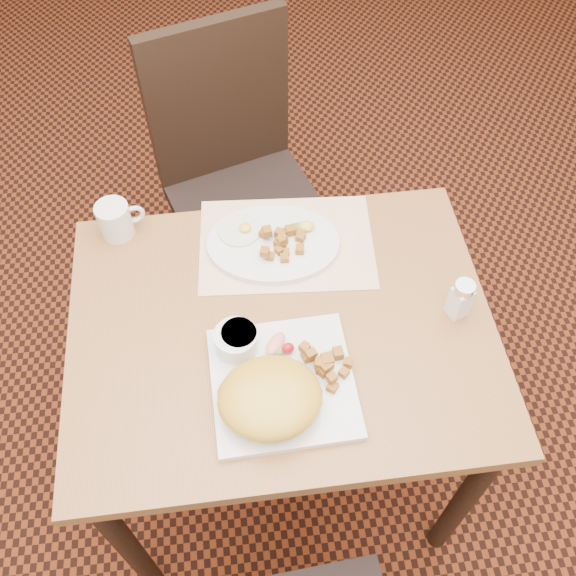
{
  "coord_description": "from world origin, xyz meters",
  "views": [
    {
      "loc": [
        -0.08,
        -0.71,
        1.9
      ],
      "look_at": [
        0.02,
        0.05,
        0.82
      ],
      "focal_mm": 40.0,
      "sensor_mm": 36.0,
      "label": 1
    }
  ],
  "objects_px": {
    "plate_square": "(283,383)",
    "coffee_mug": "(116,220)",
    "chair_far": "(237,172)",
    "salt_shaker": "(461,299)",
    "table": "(282,351)",
    "plate_oval": "(273,244)"
  },
  "relations": [
    {
      "from": "plate_oval",
      "to": "coffee_mug",
      "type": "relative_size",
      "value": 2.81
    },
    {
      "from": "table",
      "to": "coffee_mug",
      "type": "relative_size",
      "value": 8.3
    },
    {
      "from": "chair_far",
      "to": "plate_square",
      "type": "height_order",
      "value": "chair_far"
    },
    {
      "from": "coffee_mug",
      "to": "salt_shaker",
      "type": "bearing_deg",
      "value": -23.81
    },
    {
      "from": "table",
      "to": "chair_far",
      "type": "distance_m",
      "value": 0.69
    },
    {
      "from": "chair_far",
      "to": "plate_oval",
      "type": "relative_size",
      "value": 3.19
    },
    {
      "from": "plate_square",
      "to": "plate_oval",
      "type": "height_order",
      "value": "plate_oval"
    },
    {
      "from": "chair_far",
      "to": "coffee_mug",
      "type": "height_order",
      "value": "chair_far"
    },
    {
      "from": "chair_far",
      "to": "plate_square",
      "type": "bearing_deg",
      "value": 75.45
    },
    {
      "from": "coffee_mug",
      "to": "plate_square",
      "type": "bearing_deg",
      "value": -53.12
    },
    {
      "from": "plate_square",
      "to": "salt_shaker",
      "type": "relative_size",
      "value": 2.8
    },
    {
      "from": "plate_square",
      "to": "plate_oval",
      "type": "distance_m",
      "value": 0.35
    },
    {
      "from": "table",
      "to": "salt_shaker",
      "type": "height_order",
      "value": "salt_shaker"
    },
    {
      "from": "salt_shaker",
      "to": "table",
      "type": "bearing_deg",
      "value": 178.09
    },
    {
      "from": "plate_square",
      "to": "plate_oval",
      "type": "xyz_separation_m",
      "value": [
        0.02,
        0.35,
        0.0
      ]
    },
    {
      "from": "table",
      "to": "salt_shaker",
      "type": "xyz_separation_m",
      "value": [
        0.37,
        -0.01,
        0.16
      ]
    },
    {
      "from": "chair_far",
      "to": "salt_shaker",
      "type": "bearing_deg",
      "value": 104.31
    },
    {
      "from": "salt_shaker",
      "to": "coffee_mug",
      "type": "height_order",
      "value": "salt_shaker"
    },
    {
      "from": "plate_oval",
      "to": "coffee_mug",
      "type": "xyz_separation_m",
      "value": [
        -0.35,
        0.09,
        0.03
      ]
    },
    {
      "from": "chair_far",
      "to": "coffee_mug",
      "type": "relative_size",
      "value": 8.95
    },
    {
      "from": "plate_square",
      "to": "coffee_mug",
      "type": "height_order",
      "value": "coffee_mug"
    },
    {
      "from": "chair_far",
      "to": "plate_oval",
      "type": "height_order",
      "value": "chair_far"
    }
  ]
}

